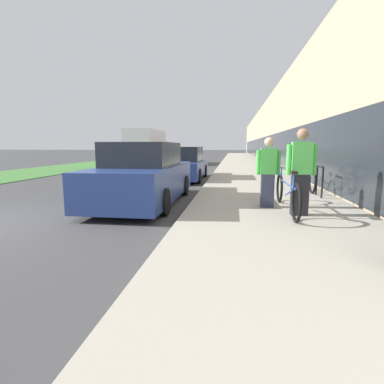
% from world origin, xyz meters
% --- Properties ---
extents(sidewalk_slab, '(3.83, 70.00, 0.12)m').
position_xyz_m(sidewalk_slab, '(5.72, 21.00, 0.06)').
color(sidewalk_slab, '#A39E8E').
rests_on(sidewalk_slab, ground).
extents(storefront_facade, '(10.01, 70.00, 5.61)m').
position_xyz_m(storefront_facade, '(12.67, 29.00, 2.80)').
color(storefront_facade, tan).
rests_on(storefront_facade, ground).
extents(lawn_strip, '(4.59, 70.00, 0.03)m').
position_xyz_m(lawn_strip, '(-6.50, 25.00, 0.01)').
color(lawn_strip, '#3D7533').
rests_on(lawn_strip, ground).
extents(tandem_bicycle, '(0.52, 2.72, 0.91)m').
position_xyz_m(tandem_bicycle, '(5.96, 1.64, 0.51)').
color(tandem_bicycle, black).
rests_on(tandem_bicycle, sidewalk_slab).
extents(person_rider, '(0.58, 0.23, 1.71)m').
position_xyz_m(person_rider, '(6.15, 1.29, 0.98)').
color(person_rider, black).
rests_on(person_rider, sidewalk_slab).
extents(person_bystander, '(0.53, 0.21, 1.56)m').
position_xyz_m(person_bystander, '(5.60, 2.01, 0.90)').
color(person_bystander, '#33384C').
rests_on(person_bystander, sidewalk_slab).
extents(bike_rack_hoop, '(0.05, 0.60, 0.84)m').
position_xyz_m(bike_rack_hoop, '(7.17, 3.68, 0.63)').
color(bike_rack_hoop, black).
rests_on(bike_rack_hoop, sidewalk_slab).
extents(cruiser_bike_nearest, '(0.52, 1.66, 0.89)m').
position_xyz_m(cruiser_bike_nearest, '(7.12, 4.67, 0.49)').
color(cruiser_bike_nearest, black).
rests_on(cruiser_bike_nearest, sidewalk_slab).
extents(parked_sedan_curbside, '(1.87, 4.62, 1.58)m').
position_xyz_m(parked_sedan_curbside, '(2.52, 2.73, 0.72)').
color(parked_sedan_curbside, navy).
rests_on(parked_sedan_curbside, ground).
extents(vintage_roadster_curbside, '(1.78, 4.37, 1.46)m').
position_xyz_m(vintage_roadster_curbside, '(2.66, 8.36, 0.66)').
color(vintage_roadster_curbside, navy).
rests_on(vintage_roadster_curbside, ground).
extents(moving_truck, '(2.27, 7.25, 2.82)m').
position_xyz_m(moving_truck, '(-2.52, 20.52, 1.43)').
color(moving_truck, orange).
rests_on(moving_truck, ground).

